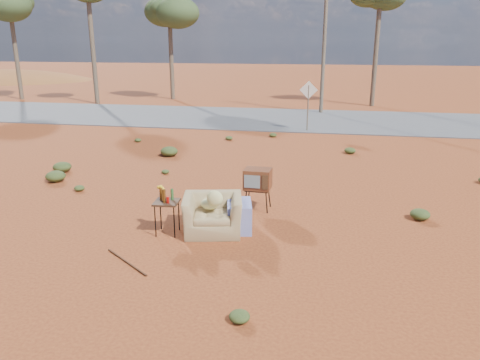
# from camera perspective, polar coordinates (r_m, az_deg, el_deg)

# --- Properties ---
(ground) EXTENTS (140.00, 140.00, 0.00)m
(ground) POSITION_cam_1_polar(r_m,az_deg,el_deg) (9.73, -4.14, -6.87)
(ground) COLOR #97471E
(ground) RESTS_ON ground
(highway) EXTENTS (140.00, 7.00, 0.04)m
(highway) POSITION_cam_1_polar(r_m,az_deg,el_deg) (24.04, 4.89, 7.44)
(highway) COLOR #565659
(highway) RESTS_ON ground
(dirt_mound) EXTENTS (26.00, 18.00, 2.00)m
(dirt_mound) POSITION_cam_1_polar(r_m,az_deg,el_deg) (53.61, -27.12, 10.82)
(dirt_mound) COLOR brown
(dirt_mound) RESTS_ON ground
(armchair) EXTENTS (1.52, 1.17, 1.05)m
(armchair) POSITION_cam_1_polar(r_m,az_deg,el_deg) (9.78, -2.75, -3.61)
(armchair) COLOR #9C8255
(armchair) RESTS_ON ground
(tv_unit) EXTENTS (0.64, 0.53, 1.00)m
(tv_unit) POSITION_cam_1_polar(r_m,az_deg,el_deg) (10.97, 2.17, 0.05)
(tv_unit) COLOR black
(tv_unit) RESTS_ON ground
(side_table) EXTENTS (0.53, 0.53, 1.00)m
(side_table) POSITION_cam_1_polar(r_m,az_deg,el_deg) (9.74, -9.10, -2.38)
(side_table) COLOR #3B2215
(side_table) RESTS_ON ground
(rusty_bar) EXTENTS (1.12, 0.88, 0.04)m
(rusty_bar) POSITION_cam_1_polar(r_m,az_deg,el_deg) (8.86, -13.68, -9.67)
(rusty_bar) COLOR #4A2913
(rusty_bar) RESTS_ON ground
(road_sign) EXTENTS (0.78, 0.06, 2.19)m
(road_sign) POSITION_cam_1_polar(r_m,az_deg,el_deg) (20.77, 8.33, 9.99)
(road_sign) COLOR brown
(road_sign) RESTS_ON ground
(eucalyptus_far_left) EXTENTS (3.20, 3.20, 7.10)m
(eucalyptus_far_left) POSITION_cam_1_polar(r_m,az_deg,el_deg) (35.14, -26.28, 18.49)
(eucalyptus_far_left) COLOR brown
(eucalyptus_far_left) RESTS_ON ground
(eucalyptus_near_left) EXTENTS (3.20, 3.20, 6.60)m
(eucalyptus_near_left) POSITION_cam_1_polar(r_m,az_deg,el_deg) (32.34, -8.59, 19.35)
(eucalyptus_near_left) COLOR brown
(eucalyptus_near_left) RESTS_ON ground
(utility_pole_center) EXTENTS (1.40, 0.20, 8.00)m
(utility_pole_center) POSITION_cam_1_polar(r_m,az_deg,el_deg) (26.12, 10.28, 17.07)
(utility_pole_center) COLOR brown
(utility_pole_center) RESTS_ON ground
(scrub_patch) EXTENTS (17.49, 8.07, 0.33)m
(scrub_patch) POSITION_cam_1_polar(r_m,az_deg,el_deg) (13.91, -2.91, 1.09)
(scrub_patch) COLOR #3E4C21
(scrub_patch) RESTS_ON ground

